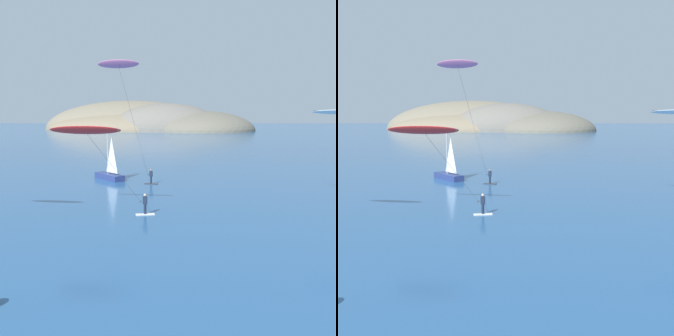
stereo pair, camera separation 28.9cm
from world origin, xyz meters
TOP-DOWN VIEW (x-y plane):
  - headland_island at (-13.75, 183.44)m, footprint 95.64×58.36m
  - sailboat_near at (-11.94, 42.93)m, footprint 4.55×5.18m
  - kitesurfer_pink at (-9.81, 40.13)m, footprint 6.89×2.23m
  - kitesurfer_red at (-10.59, 25.55)m, footprint 8.53×1.78m

SIDE VIEW (x-z plane):
  - headland_island at x=-13.75m, z-range -13.45..13.45m
  - sailboat_near at x=-11.94m, z-range -2.21..3.49m
  - kitesurfer_red at x=-10.59m, z-range 2.62..9.77m
  - kitesurfer_pink at x=-9.81m, z-range 5.28..19.24m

